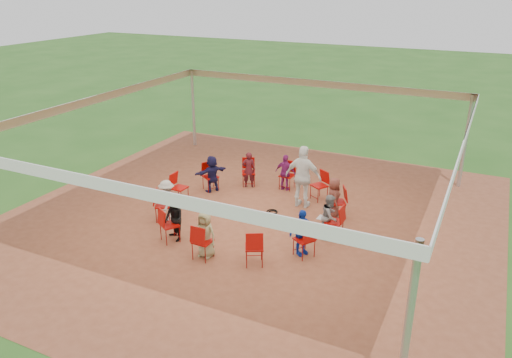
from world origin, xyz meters
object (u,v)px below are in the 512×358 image
at_px(person_seated_5, 167,201).
at_px(person_seated_1, 334,198).
at_px(chair_10, 254,247).
at_px(person_seated_7, 205,234).
at_px(person_seated_8, 301,232).
at_px(chair_0, 334,222).
at_px(chair_6, 179,188).
at_px(person_seated_6, 174,219).
at_px(person_seated_0, 330,216).
at_px(chair_9, 203,242).
at_px(person_seated_2, 286,173).
at_px(chair_2, 319,186).
at_px(chair_1, 338,202).
at_px(standing_person, 303,177).
at_px(laptop, 324,216).
at_px(chair_11, 304,240).
at_px(cable_coil, 272,212).
at_px(chair_4, 249,172).
at_px(chair_3, 287,176).
at_px(chair_8, 170,225).
at_px(person_seated_4, 212,174).
at_px(chair_7, 163,205).
at_px(chair_5, 210,177).
at_px(person_seated_3, 249,170).

bearing_deg(person_seated_5, person_seated_1, 90.00).
relative_size(chair_10, person_seated_7, 0.77).
bearing_deg(person_seated_8, chair_0, 9.57).
distance_m(chair_6, person_seated_6, 2.36).
bearing_deg(person_seated_7, person_seated_0, 45.00).
distance_m(chair_9, person_seated_2, 4.71).
bearing_deg(person_seated_8, chair_2, 43.54).
xyz_separation_m(chair_1, standing_person, (-1.13, 0.24, 0.48)).
bearing_deg(laptop, chair_11, 178.27).
distance_m(person_seated_1, cable_coil, 1.80).
distance_m(chair_4, person_seated_8, 4.55).
relative_size(chair_3, chair_9, 1.00).
xyz_separation_m(chair_8, chair_10, (2.41, -0.08, 0.00)).
bearing_deg(laptop, chair_6, 90.00).
height_order(person_seated_4, person_seated_7, same).
distance_m(chair_7, person_seated_6, 1.23).
height_order(chair_1, cable_coil, chair_1).
xyz_separation_m(chair_5, person_seated_1, (4.08, -0.19, 0.14)).
bearing_deg(standing_person, chair_11, 111.90).
relative_size(chair_6, chair_9, 1.00).
distance_m(chair_7, chair_8, 1.25).
distance_m(chair_1, chair_7, 4.83).
bearing_deg(person_seated_8, chair_4, 74.61).
distance_m(chair_2, person_seated_4, 3.34).
bearing_deg(chair_4, chair_5, 15.00).
height_order(person_seated_0, cable_coil, person_seated_0).
height_order(chair_10, person_seated_3, person_seated_3).
xyz_separation_m(chair_1, laptop, (-0.00, -1.21, 0.10)).
distance_m(chair_0, chair_3, 3.42).
relative_size(chair_2, chair_10, 1.00).
xyz_separation_m(chair_0, chair_4, (-3.55, 2.21, 0.00)).
bearing_deg(person_seated_6, chair_9, 9.57).
bearing_deg(chair_8, person_seated_1, 75.39).
distance_m(chair_1, chair_11, 2.42).
bearing_deg(chair_10, chair_3, 75.00).
height_order(chair_1, chair_9, same).
bearing_deg(laptop, chair_5, 74.03).
relative_size(person_seated_1, person_seated_3, 1.00).
bearing_deg(person_seated_6, laptop, 61.25).
xyz_separation_m(chair_5, chair_10, (3.19, -3.41, 0.00)).
relative_size(person_seated_6, standing_person, 0.63).
bearing_deg(person_seated_1, chair_1, -90.00).
distance_m(chair_10, person_seated_7, 1.23).
xyz_separation_m(chair_3, person_seated_3, (-1.16, -0.39, 0.14)).
relative_size(chair_6, person_seated_7, 0.77).
bearing_deg(person_seated_7, chair_6, 136.46).
relative_size(chair_1, person_seated_1, 0.77).
bearing_deg(person_seated_7, cable_coil, 82.78).
distance_m(person_seated_4, laptop, 4.27).
bearing_deg(chair_6, chair_2, 120.00).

